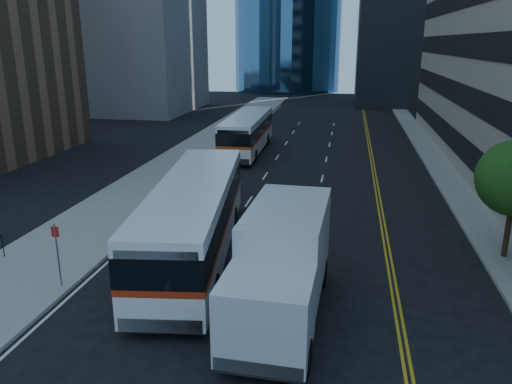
{
  "coord_description": "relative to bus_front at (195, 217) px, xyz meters",
  "views": [
    {
      "loc": [
        2.01,
        -13.55,
        9.07
      ],
      "look_at": [
        -1.75,
        6.88,
        2.8
      ],
      "focal_mm": 35.0,
      "sensor_mm": 36.0,
      "label": 1
    }
  ],
  "objects": [
    {
      "name": "box_truck",
      "position": [
        4.34,
        -4.19,
        0.05
      ],
      "size": [
        2.88,
        7.68,
        3.64
      ],
      "rotation": [
        0.0,
        0.0,
        -0.03
      ],
      "color": "silver",
      "rests_on": "ground"
    },
    {
      "name": "sidewalk_west",
      "position": [
        -6.26,
        19.18,
        -1.79
      ],
      "size": [
        5.0,
        90.0,
        0.15
      ],
      "primitive_type": "cube",
      "color": "gray",
      "rests_on": "ground"
    },
    {
      "name": "bus_front",
      "position": [
        0.0,
        0.0,
        0.0
      ],
      "size": [
        4.59,
        13.51,
        3.42
      ],
      "rotation": [
        0.0,
        0.0,
        0.13
      ],
      "color": "white",
      "rests_on": "ground"
    },
    {
      "name": "ground",
      "position": [
        4.24,
        -5.82,
        -1.87
      ],
      "size": [
        160.0,
        160.0,
        0.0
      ],
      "primitive_type": "plane",
      "color": "black",
      "rests_on": "ground"
    },
    {
      "name": "bus_rear",
      "position": [
        -2.06,
        21.8,
        -0.15
      ],
      "size": [
        2.93,
        12.24,
        3.14
      ],
      "rotation": [
        0.0,
        0.0,
        0.02
      ],
      "color": "white",
      "rests_on": "ground"
    },
    {
      "name": "sidewalk_east",
      "position": [
        13.24,
        19.18,
        -1.79
      ],
      "size": [
        2.0,
        90.0,
        0.15
      ],
      "primitive_type": "cube",
      "color": "gray",
      "rests_on": "ground"
    }
  ]
}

